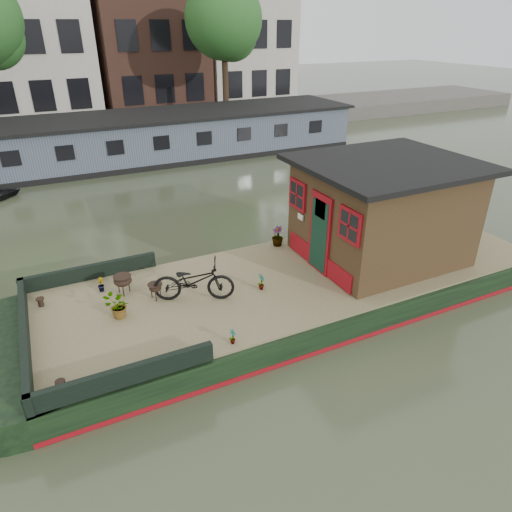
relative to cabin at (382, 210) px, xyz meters
name	(u,v)px	position (x,y,z in m)	size (l,w,h in m)	color
ground	(301,297)	(-2.19, 0.00, -1.88)	(120.00, 120.00, 0.00)	#353C26
houseboat_hull	(251,300)	(-3.52, 0.00, -1.60)	(14.01, 4.02, 0.60)	black
houseboat_deck	(302,274)	(-2.19, 0.00, -1.25)	(11.80, 3.80, 0.05)	olive
bow_bulwark	(74,323)	(-7.25, 0.00, -1.05)	(3.00, 4.00, 0.35)	black
cabin	(382,210)	(0.00, 0.00, 0.00)	(4.00, 3.50, 2.42)	#322413
bicycle	(194,281)	(-4.82, 0.05, -0.78)	(0.59, 1.70, 0.89)	black
potted_plant_a	(261,282)	(-3.37, -0.22, -1.03)	(0.20, 0.14, 0.39)	brown
potted_plant_b	(101,285)	(-6.56, 1.27, -1.07)	(0.17, 0.14, 0.31)	brown
potted_plant_c	(118,306)	(-6.41, 0.06, -0.97)	(0.47, 0.41, 0.53)	#AB3A31
potted_plant_d	(277,236)	(-1.99, 1.61, -0.96)	(0.30, 0.30, 0.54)	brown
potted_plant_e	(233,336)	(-4.70, -1.70, -1.07)	(0.17, 0.11, 0.32)	#9F402E
brazier_front	(156,291)	(-5.56, 0.43, -1.05)	(0.33, 0.33, 0.36)	black
brazier_rear	(123,285)	(-6.13, 0.94, -1.01)	(0.41, 0.41, 0.44)	black
bollard_port	(41,302)	(-7.79, 1.19, -1.13)	(0.17, 0.17, 0.19)	black
bollard_stbd	(61,385)	(-7.64, -1.59, -1.14)	(0.16, 0.16, 0.18)	black
far_houseboat	(151,139)	(-2.19, 14.00, -0.91)	(20.40, 4.40, 2.11)	#4E5968
quay	(124,125)	(-2.19, 20.50, -1.43)	(60.00, 6.00, 0.90)	#47443F
tree_right	(226,23)	(3.96, 19.07, 4.02)	(4.40, 4.40, 7.40)	#332316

